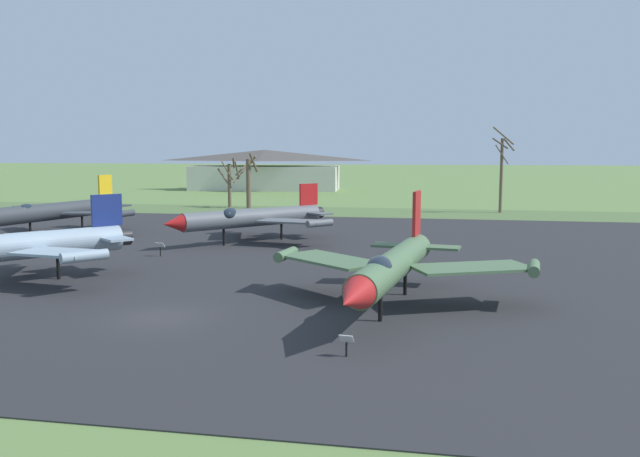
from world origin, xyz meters
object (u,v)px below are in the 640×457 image
object	(u,v)px
info_placard_front_left	(346,343)
jet_fighter_front_right	(253,217)
visitor_building	(265,170)
info_placard_front_right	(160,248)
jet_fighter_rear_left	(53,211)
jet_fighter_front_left	(393,266)
jet_fighter_rear_center	(0,247)

from	to	relation	value
info_placard_front_left	jet_fighter_front_right	size ratio (longest dim) A/B	0.07
visitor_building	jet_fighter_front_right	bearing A→B (deg)	-75.40
info_placard_front_left	info_placard_front_right	distance (m)	25.61
jet_fighter_front_right	jet_fighter_rear_left	bearing A→B (deg)	176.83
info_placard_front_right	jet_fighter_rear_left	bearing A→B (deg)	147.61
jet_fighter_front_left	info_placard_front_left	size ratio (longest dim) A/B	17.54
info_placard_front_right	visitor_building	world-z (taller)	visitor_building
info_placard_front_left	jet_fighter_front_right	bearing A→B (deg)	112.99
jet_fighter_rear_center	jet_fighter_rear_left	xyz separation A→B (m)	(-9.69, 19.99, -0.03)
jet_fighter_front_left	visitor_building	distance (m)	92.94
jet_fighter_front_right	info_placard_front_right	distance (m)	9.14
jet_fighter_front_right	info_placard_front_right	bearing A→B (deg)	-119.55
jet_fighter_front_left	info_placard_front_left	bearing A→B (deg)	-98.15
info_placard_front_right	visitor_building	distance (m)	76.71
jet_fighter_front_left	jet_fighter_front_right	xyz separation A→B (m)	(-12.83, 20.14, -0.01)
jet_fighter_rear_left	visitor_building	xyz separation A→B (m)	(0.82, 66.63, 1.44)
jet_fighter_rear_center	jet_fighter_rear_left	world-z (taller)	jet_fighter_rear_left
jet_fighter_rear_center	visitor_building	world-z (taller)	visitor_building
visitor_building	jet_fighter_rear_center	bearing A→B (deg)	-84.15
jet_fighter_front_left	visitor_building	world-z (taller)	visitor_building
info_placard_front_left	info_placard_front_right	size ratio (longest dim) A/B	0.85
info_placard_front_right	visitor_building	xyz separation A→B (m)	(-13.17, 75.51, 2.96)
info_placard_front_left	jet_fighter_rear_left	xyz separation A→B (m)	(-30.19, 28.71, 1.63)
info_placard_front_right	visitor_building	bearing A→B (deg)	99.90
info_placard_front_right	jet_fighter_rear_center	distance (m)	12.02
jet_fighter_front_left	jet_fighter_rear_left	size ratio (longest dim) A/B	0.98
jet_fighter_front_right	info_placard_front_left	bearing A→B (deg)	-67.01
jet_fighter_front_right	jet_fighter_rear_center	world-z (taller)	jet_fighter_rear_center
info_placard_front_left	info_placard_front_right	world-z (taller)	info_placard_front_right
jet_fighter_front_right	info_placard_front_right	size ratio (longest dim) A/B	12.50
jet_fighter_rear_left	info_placard_front_left	bearing A→B (deg)	-43.56
info_placard_front_left	jet_fighter_rear_left	size ratio (longest dim) A/B	0.06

